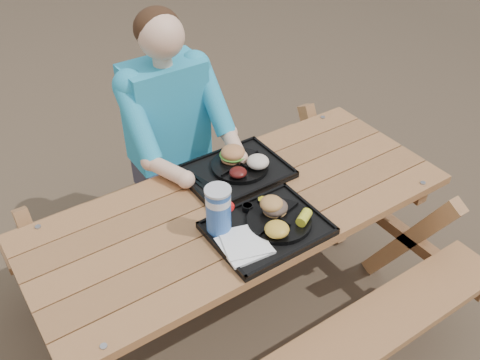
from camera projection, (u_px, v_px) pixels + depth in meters
ground at (240, 316)px, 2.71m from camera, size 60.00×60.00×0.00m
picnic_table at (240, 266)px, 2.48m from camera, size 1.80×1.49×0.75m
tray_near at (267, 229)px, 2.11m from camera, size 0.45×0.35×0.02m
tray_far at (236, 173)px, 2.41m from camera, size 0.45×0.35×0.02m
plate_near at (279, 221)px, 2.12m from camera, size 0.26×0.26×0.02m
plate_far at (240, 166)px, 2.41m from camera, size 0.26×0.26×0.02m
napkin_stack at (244, 245)px, 2.02m from camera, size 0.19×0.19×0.02m
soda_cup at (218, 211)px, 2.04m from camera, size 0.10×0.10×0.20m
condiment_bbq at (247, 208)px, 2.18m from camera, size 0.04×0.04×0.03m
condiment_mustard at (263, 202)px, 2.21m from camera, size 0.05×0.05×0.03m
sandwich at (275, 201)px, 2.12m from camera, size 0.10×0.10×0.10m
mac_cheese at (277, 229)px, 2.04m from camera, size 0.10×0.10×0.05m
corn_cob at (304, 217)px, 2.09m from camera, size 0.10×0.10×0.04m
cutlery_far at (204, 182)px, 2.33m from camera, size 0.06×0.14×0.01m
burger at (233, 150)px, 2.41m from camera, size 0.11×0.11×0.10m
baked_beans at (238, 172)px, 2.33m from camera, size 0.08×0.08×0.04m
potato_salad at (258, 162)px, 2.37m from camera, size 0.10×0.10×0.06m
diner at (171, 152)px, 2.74m from camera, size 0.48×0.84×1.28m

